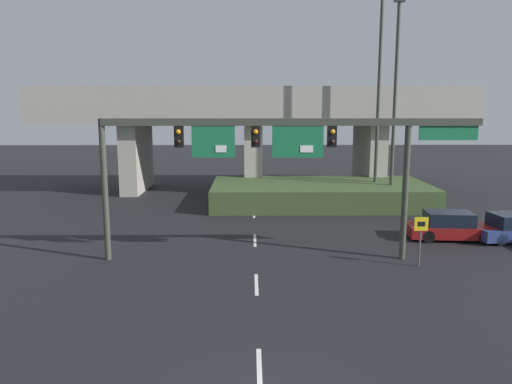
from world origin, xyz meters
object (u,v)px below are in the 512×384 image
highway_light_pole_far (379,80)px  signal_gantry (279,145)px  highway_light_pole_near (395,100)px  parked_sedan_near_right (451,227)px  speed_limit_sign (421,234)px

highway_light_pole_far → signal_gantry: bearing=-119.7°
signal_gantry → highway_light_pole_near: (8.56, 12.18, 2.11)m
signal_gantry → parked_sedan_near_right: (9.33, 3.42, -4.57)m
speed_limit_sign → highway_light_pole_far: highway_light_pole_far is taller
signal_gantry → parked_sedan_near_right: size_ratio=3.62×
highway_light_pole_far → highway_light_pole_near: bearing=-63.7°
signal_gantry → parked_sedan_near_right: signal_gantry is taller
parked_sedan_near_right → speed_limit_sign: bearing=-120.5°
signal_gantry → highway_light_pole_near: bearing=54.9°
highway_light_pole_near → parked_sedan_near_right: 11.04m
speed_limit_sign → parked_sedan_near_right: (3.19, 4.57, -0.81)m
highway_light_pole_near → parked_sedan_near_right: highway_light_pole_near is taller
speed_limit_sign → signal_gantry: bearing=169.4°
signal_gantry → speed_limit_sign: signal_gantry is taller
highway_light_pole_far → parked_sedan_near_right: 13.15m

